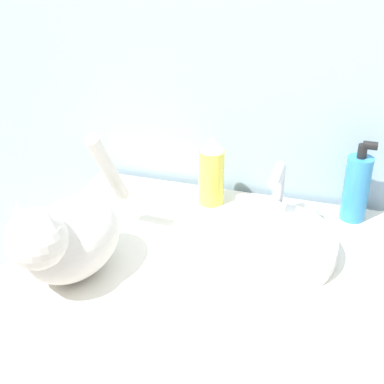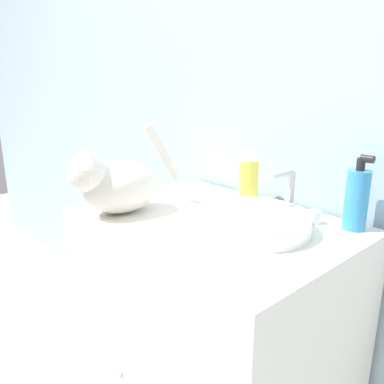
# 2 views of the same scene
# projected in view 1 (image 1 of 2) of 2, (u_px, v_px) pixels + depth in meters

# --- Properties ---
(wall_back) EXTENTS (6.00, 0.05, 2.50)m
(wall_back) POSITION_uv_depth(u_px,v_px,m) (244.00, 28.00, 1.18)
(wall_back) COLOR #9EB7C6
(wall_back) RESTS_ON ground_plane
(sink_basin) EXTENTS (0.29, 0.29, 0.04)m
(sink_basin) POSITION_uv_depth(u_px,v_px,m) (264.00, 244.00, 1.07)
(sink_basin) COLOR white
(sink_basin) RESTS_ON vanity_cabinet
(faucet) EXTENTS (0.19, 0.11, 0.14)m
(faucet) POSITION_uv_depth(u_px,v_px,m) (277.00, 194.00, 1.18)
(faucet) COLOR silver
(faucet) RESTS_ON vanity_cabinet
(cat) EXTENTS (0.18, 0.35, 0.25)m
(cat) POSITION_uv_depth(u_px,v_px,m) (66.00, 237.00, 0.98)
(cat) COLOR silver
(cat) RESTS_ON vanity_cabinet
(soap_bottle) EXTENTS (0.06, 0.06, 0.19)m
(soap_bottle) POSITION_uv_depth(u_px,v_px,m) (357.00, 187.00, 1.17)
(soap_bottle) COLOR #338CCC
(soap_bottle) RESTS_ON vanity_cabinet
(spray_bottle) EXTENTS (0.06, 0.06, 0.17)m
(spray_bottle) POSITION_uv_depth(u_px,v_px,m) (211.00, 171.00, 1.23)
(spray_bottle) COLOR #EADB4C
(spray_bottle) RESTS_ON vanity_cabinet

